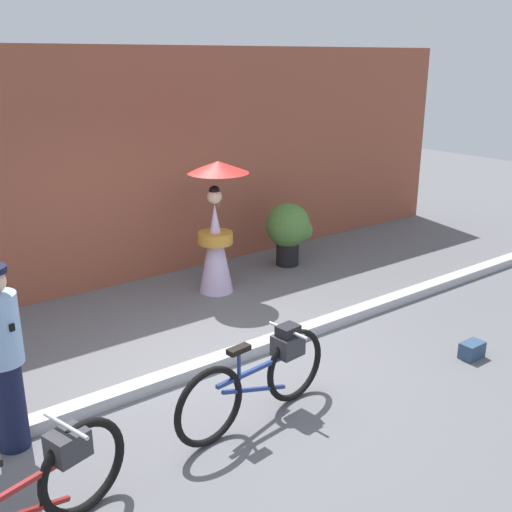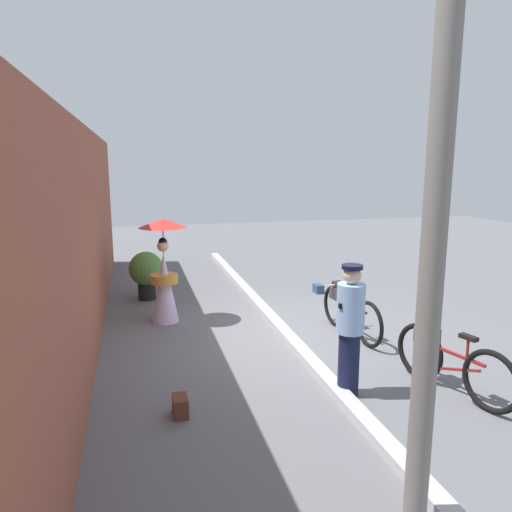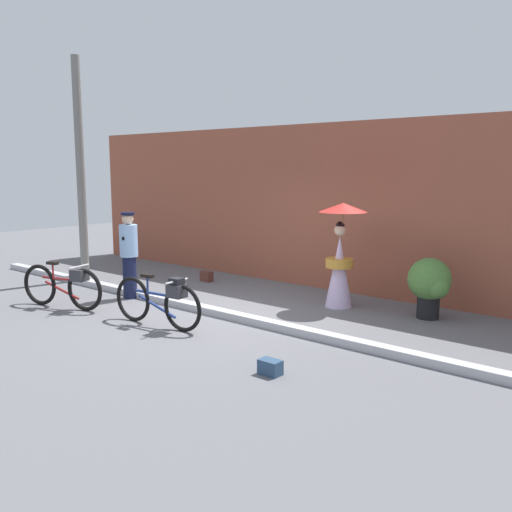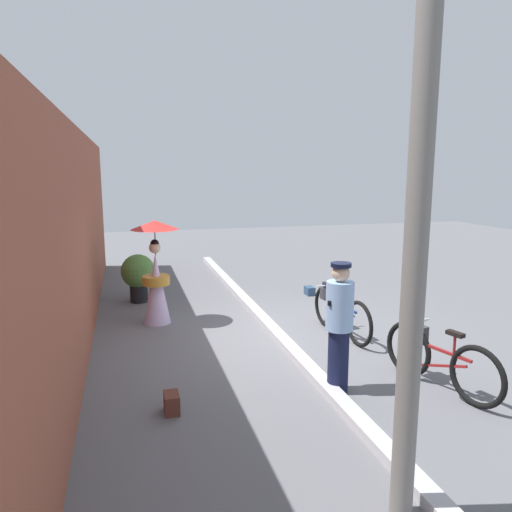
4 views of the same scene
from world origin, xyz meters
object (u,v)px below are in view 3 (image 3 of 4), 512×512
person_with_parasol (340,254)px  utility_pole (80,171)px  bicycle_far_side (160,300)px  backpack_spare (206,276)px  bicycle_near_officer (64,285)px  potted_plant_by_door (430,283)px  backpack_on_pavement (270,367)px  person_officer (129,253)px

person_with_parasol → utility_pole: utility_pole is taller
bicycle_far_side → person_with_parasol: person_with_parasol is taller
backpack_spare → utility_pole: (-2.18, -1.61, 2.28)m
bicycle_near_officer → utility_pole: utility_pole is taller
bicycle_far_side → potted_plant_by_door: size_ratio=1.77×
potted_plant_by_door → utility_pole: 7.60m
bicycle_near_officer → backpack_on_pavement: 4.82m
bicycle_far_side → backpack_on_pavement: 2.65m
bicycle_near_officer → person_officer: 1.34m
backpack_spare → potted_plant_by_door: bearing=2.3°
backpack_on_pavement → utility_pole: utility_pole is taller
person_officer → backpack_on_pavement: bearing=-17.3°
person_officer → bicycle_far_side: bearing=-25.0°
potted_plant_by_door → utility_pole: (-7.16, -1.81, 1.80)m
bicycle_far_side → person_officer: bearing=155.0°
bicycle_near_officer → bicycle_far_side: size_ratio=0.97×
person_officer → person_with_parasol: size_ratio=0.88×
backpack_spare → utility_pole: 3.54m
backpack_on_pavement → bicycle_far_side: bearing=169.1°
bicycle_far_side → utility_pole: 4.80m
person_with_parasol → backpack_spare: person_with_parasol is taller
backpack_on_pavement → utility_pole: (-6.74, 1.86, 2.30)m
backpack_spare → utility_pole: size_ratio=0.06×
person_with_parasol → backpack_on_pavement: bearing=-71.5°
bicycle_near_officer → utility_pole: 3.24m
person_officer → potted_plant_by_door: bearing=24.4°
person_officer → potted_plant_by_door: size_ratio=1.62×
bicycle_far_side → backpack_on_pavement: size_ratio=6.50×
person_officer → utility_pole: 2.70m
person_officer → backpack_on_pavement: person_officer is taller
person_with_parasol → backpack_spare: bearing=178.9°
bicycle_near_officer → bicycle_far_side: bearing=8.2°
bicycle_near_officer → backpack_spare: bicycle_near_officer is taller
backpack_on_pavement → utility_pole: 7.36m
bicycle_near_officer → bicycle_far_side: same height
bicycle_far_side → backpack_on_pavement: bicycle_far_side is taller
bicycle_near_officer → backpack_spare: size_ratio=6.56×
person_officer → person_with_parasol: 3.95m
backpack_spare → bicycle_near_officer: bearing=-94.3°
person_with_parasol → backpack_spare: size_ratio=7.03×
person_with_parasol → utility_pole: (-5.60, -1.55, 1.44)m
bicycle_near_officer → bicycle_far_side: 2.25m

